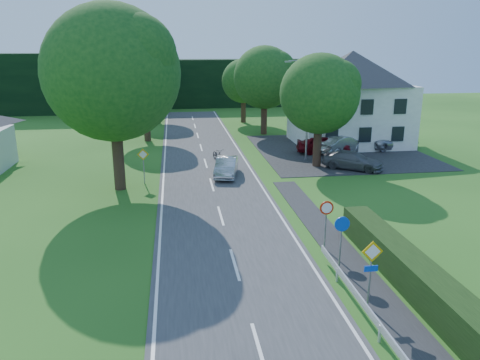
{
  "coord_description": "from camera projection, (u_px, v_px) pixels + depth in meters",
  "views": [
    {
      "loc": [
        -2.32,
        -6.1,
        9.09
      ],
      "look_at": [
        1.16,
        18.61,
        1.86
      ],
      "focal_mm": 35.0,
      "sensor_mm": 36.0,
      "label": 1
    }
  ],
  "objects": [
    {
      "name": "tree_right_mid",
      "position": [
        319.0,
        111.0,
        35.22
      ],
      "size": [
        7.0,
        7.0,
        8.58
      ],
      "primitive_type": null,
      "color": "#154616",
      "rests_on": "ground"
    },
    {
      "name": "line_edge_right",
      "position": [
        271.0,
        201.0,
        28.09
      ],
      "size": [
        0.12,
        80.0,
        0.01
      ],
      "primitive_type": "cube",
      "color": "white",
      "rests_on": "road"
    },
    {
      "name": "house_white",
      "position": [
        350.0,
        97.0,
        43.54
      ],
      "size": [
        10.6,
        8.4,
        8.6
      ],
      "color": "silver",
      "rests_on": "ground"
    },
    {
      "name": "sign_roundabout",
      "position": [
        341.0,
        232.0,
        19.2
      ],
      "size": [
        0.64,
        0.08,
        2.37
      ],
      "color": "gray",
      "rests_on": "ground"
    },
    {
      "name": "streetlight",
      "position": [
        306.0,
        106.0,
        37.02
      ],
      "size": [
        2.03,
        0.18,
        8.0
      ],
      "color": "gray",
      "rests_on": "ground"
    },
    {
      "name": "parked_car_red",
      "position": [
        324.0,
        144.0,
        40.39
      ],
      "size": [
        4.87,
        2.62,
        1.57
      ],
      "primitive_type": "imported",
      "rotation": [
        0.0,
        0.0,
        1.4
      ],
      "color": "maroon",
      "rests_on": "parking_pad"
    },
    {
      "name": "treeline_right",
      "position": [
        241.0,
        83.0,
        71.52
      ],
      "size": [
        30.0,
        5.0,
        7.0
      ],
      "primitive_type": "cube",
      "color": "black",
      "rests_on": "ground"
    },
    {
      "name": "parked_car_silver_b",
      "position": [
        392.0,
        141.0,
        42.33
      ],
      "size": [
        5.4,
        3.4,
        1.39
      ],
      "primitive_type": "imported",
      "rotation": [
        0.0,
        0.0,
        1.8
      ],
      "color": "#ABAAB2",
      "rests_on": "parking_pad"
    },
    {
      "name": "road",
      "position": [
        217.0,
        204.0,
        27.66
      ],
      "size": [
        7.0,
        80.0,
        0.04
      ],
      "primitive_type": "cube",
      "color": "#38383B",
      "rests_on": "ground"
    },
    {
      "name": "parking_pad",
      "position": [
        338.0,
        151.0,
        41.64
      ],
      "size": [
        14.0,
        16.0,
        0.04
      ],
      "primitive_type": "cube",
      "color": "black",
      "rests_on": "ground"
    },
    {
      "name": "tree_right_far",
      "position": [
        264.0,
        91.0,
        48.27
      ],
      "size": [
        7.4,
        7.4,
        9.09
      ],
      "primitive_type": null,
      "color": "#154616",
      "rests_on": "ground"
    },
    {
      "name": "line_centre",
      "position": [
        217.0,
        204.0,
        27.65
      ],
      "size": [
        0.12,
        80.0,
        0.01
      ],
      "primitive_type": null,
      "color": "white",
      "rests_on": "road"
    },
    {
      "name": "tree_left_back",
      "position": [
        155.0,
        88.0,
        56.38
      ],
      "size": [
        6.6,
        6.6,
        8.07
      ],
      "primitive_type": null,
      "color": "#154616",
      "rests_on": "ground"
    },
    {
      "name": "tree_left_far",
      "position": [
        145.0,
        97.0,
        44.83
      ],
      "size": [
        7.0,
        7.0,
        8.58
      ],
      "primitive_type": null,
      "color": "#154616",
      "rests_on": "ground"
    },
    {
      "name": "parasol",
      "position": [
        327.0,
        137.0,
        42.2
      ],
      "size": [
        2.53,
        2.58,
        2.15
      ],
      "primitive_type": "imported",
      "rotation": [
        0.0,
        0.0,
        -0.08
      ],
      "color": "#A31B0D",
      "rests_on": "parking_pad"
    },
    {
      "name": "parked_car_silver_a",
      "position": [
        342.0,
        144.0,
        40.52
      ],
      "size": [
        4.89,
        3.76,
        1.55
      ],
      "primitive_type": "imported",
      "rotation": [
        0.0,
        0.0,
        2.09
      ],
      "color": "#9D9DA1",
      "rests_on": "parking_pad"
    },
    {
      "name": "parked_car_grey",
      "position": [
        353.0,
        160.0,
        35.31
      ],
      "size": [
        4.72,
        4.11,
        1.31
      ],
      "primitive_type": "imported",
      "rotation": [
        0.0,
        0.0,
        0.95
      ],
      "color": "#58575D",
      "rests_on": "parking_pad"
    },
    {
      "name": "tree_main",
      "position": [
        114.0,
        100.0,
        29.05
      ],
      "size": [
        9.4,
        9.4,
        11.64
      ],
      "primitive_type": null,
      "color": "#154616",
      "rests_on": "ground"
    },
    {
      "name": "moving_car",
      "position": [
        226.0,
        167.0,
        33.41
      ],
      "size": [
        2.23,
        4.31,
        1.35
      ],
      "primitive_type": "imported",
      "rotation": [
        0.0,
        0.0,
        -0.2
      ],
      "color": "#B5B5BA",
      "rests_on": "road"
    },
    {
      "name": "line_edge_left",
      "position": [
        162.0,
        206.0,
        27.22
      ],
      "size": [
        0.12,
        80.0,
        0.01
      ],
      "primitive_type": "cube",
      "color": "white",
      "rests_on": "road"
    },
    {
      "name": "motorcycle",
      "position": [
        218.0,
        155.0,
        37.82
      ],
      "size": [
        1.18,
        2.03,
        1.01
      ],
      "primitive_type": "imported",
      "rotation": [
        0.0,
        0.0,
        0.28
      ],
      "color": "black",
      "rests_on": "road"
    },
    {
      "name": "sign_priority_left",
      "position": [
        143.0,
        159.0,
        31.32
      ],
      "size": [
        0.78,
        0.09,
        2.44
      ],
      "color": "gray",
      "rests_on": "ground"
    },
    {
      "name": "sign_priority_right",
      "position": [
        371.0,
        262.0,
        16.31
      ],
      "size": [
        0.78,
        0.09,
        2.59
      ],
      "color": "gray",
      "rests_on": "ground"
    },
    {
      "name": "sign_speed_limit",
      "position": [
        326.0,
        214.0,
        21.07
      ],
      "size": [
        0.64,
        0.11,
        2.37
      ],
      "color": "gray",
      "rests_on": "ground"
    },
    {
      "name": "tree_right_back",
      "position": [
        243.0,
        91.0,
        55.96
      ],
      "size": [
        6.2,
        6.2,
        7.56
      ],
      "primitive_type": null,
      "color": "#154616",
      "rests_on": "ground"
    }
  ]
}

